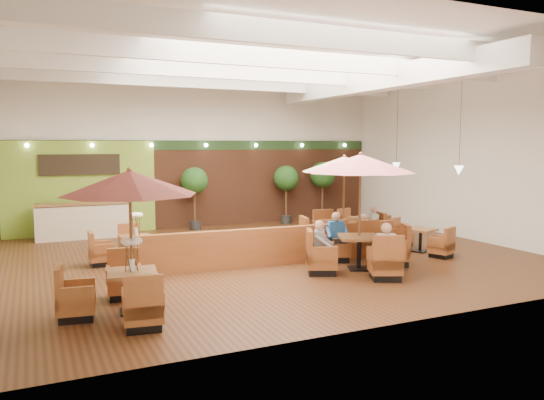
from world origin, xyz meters
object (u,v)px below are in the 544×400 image
topiary_0 (195,183)px  diner_2 (322,242)px  service_counter (84,221)px  table_0 (127,210)px  table_1 (360,191)px  topiary_1 (286,180)px  table_3 (127,246)px  table_5 (356,229)px  diner_0 (386,246)px  diner_1 (336,232)px  table_2 (344,185)px  diner_4 (372,222)px  table_4 (420,241)px  diner_3 (363,229)px  topiary_2 (323,177)px  booth_divider (275,246)px

topiary_0 → diner_2: topiary_0 is taller
service_counter → table_0: bearing=-89.9°
table_0 → table_1: table_1 is taller
topiary_1 → service_counter: bearing=-178.5°
table_3 → table_5: bearing=3.4°
diner_0 → diner_1: (-0.00, 2.13, -0.01)m
table_3 → diner_2: bearing=-38.9°
table_2 → diner_4: 1.53m
table_4 → diner_4: (-0.75, 1.33, 0.42)m
table_5 → diner_4: size_ratio=3.16×
diner_2 → table_5: bearing=167.7°
topiary_0 → diner_3: bearing=-64.4°
table_3 → topiary_0: (3.15, 4.56, 1.25)m
service_counter → diner_4: bearing=-32.7°
table_1 → diner_3: bearing=76.7°
topiary_0 → topiary_2: topiary_2 is taller
table_0 → diner_3: 7.35m
table_0 → topiary_1: bearing=57.5°
table_5 → topiary_1: size_ratio=1.05×
topiary_1 → diner_4: size_ratio=3.00×
topiary_1 → diner_0: topiary_1 is taller
table_3 → service_counter: bearing=97.5°
table_5 → diner_3: bearing=-131.6°
diner_2 → topiary_2: bearing=-179.4°
topiary_1 → table_3: bearing=-146.2°
table_5 → topiary_0: 6.01m
table_0 → table_1: (5.74, 1.10, 0.04)m
booth_divider → diner_2: (0.59, -1.33, 0.29)m
table_5 → service_counter: bearing=143.5°
booth_divider → diner_1: 1.70m
table_5 → diner_0: 5.36m
topiary_2 → diner_3: 6.75m
table_1 → topiary_0: size_ratio=1.34×
table_0 → topiary_1: size_ratio=1.18×
table_1 → topiary_1: bearing=101.3°
table_3 → diner_1: size_ratio=2.79×
table_2 → table_4: bearing=-25.5°
diner_4 → table_5: bearing=6.2°
topiary_0 → diner_3: 7.01m
diner_1 → topiary_0: bearing=-58.2°
service_counter → diner_3: 9.13m
booth_divider → table_0: table_0 is taller
table_4 → table_1: bearing=178.4°
diner_1 → diner_0: bearing=105.5°
table_2 → topiary_1: table_2 is taller
table_4 → topiary_1: (-1.09, 6.57, 1.36)m
table_5 → topiary_2: bearing=64.2°
table_1 → topiary_0: table_1 is taller
booth_divider → table_1: size_ratio=2.30×
table_4 → diner_2: (-3.90, -1.09, 0.45)m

